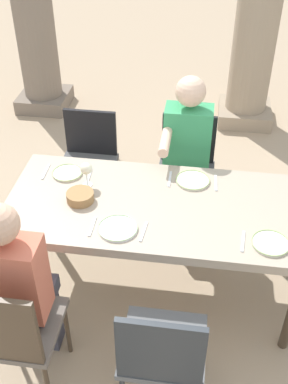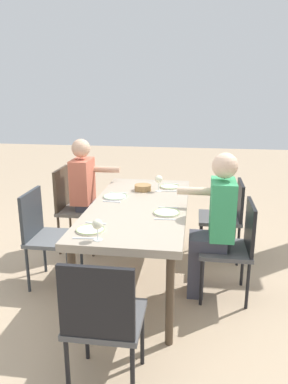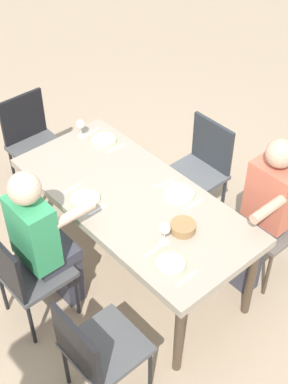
{
  "view_description": "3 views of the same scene",
  "coord_description": "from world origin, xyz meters",
  "px_view_note": "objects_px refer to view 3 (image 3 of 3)",
  "views": [
    {
      "loc": [
        0.24,
        -2.26,
        2.62
      ],
      "look_at": [
        -0.1,
        0.09,
        0.78
      ],
      "focal_mm": 44.72,
      "sensor_mm": 36.0,
      "label": 1
    },
    {
      "loc": [
        3.16,
        0.49,
        1.81
      ],
      "look_at": [
        0.0,
        0.05,
        0.89
      ],
      "focal_mm": 34.75,
      "sensor_mm": 36.0,
      "label": 2
    },
    {
      "loc": [
        -2.16,
        1.79,
        3.3
      ],
      "look_at": [
        -0.03,
        -0.08,
        0.79
      ],
      "focal_mm": 50.16,
      "sensor_mm": 36.0,
      "label": 3
    }
  ],
  "objects_px": {
    "chair_mid_north": "(24,272)",
    "plate_3": "(103,139)",
    "chair_west_north": "(96,349)",
    "diner_man_white": "(264,212)",
    "plate_0": "(170,263)",
    "bread_basket": "(183,227)",
    "dining_table": "(133,203)",
    "chair_head_east": "(33,139)",
    "diner_woman_green": "(44,239)",
    "wine_glass_0": "(165,229)",
    "plate_2": "(85,198)",
    "chair_west_south": "(277,213)",
    "wine_glass_3": "(80,125)",
    "chair_mid_south": "(201,166)",
    "plate_1": "(178,193)"
  },
  "relations": [
    {
      "from": "chair_mid_north",
      "to": "plate_3",
      "type": "xyz_separation_m",
      "value": [
        0.53,
        -1.11,
        0.28
      ]
    },
    {
      "from": "chair_west_north",
      "to": "diner_man_white",
      "type": "height_order",
      "value": "diner_man_white"
    },
    {
      "from": "diner_man_white",
      "to": "plate_3",
      "type": "bearing_deg",
      "value": 16.83
    },
    {
      "from": "plate_0",
      "to": "bread_basket",
      "type": "distance_m",
      "value": 0.31
    },
    {
      "from": "dining_table",
      "to": "plate_0",
      "type": "bearing_deg",
      "value": 159.74
    },
    {
      "from": "chair_head_east",
      "to": "diner_woman_green",
      "type": "xyz_separation_m",
      "value": [
        -1.23,
        0.67,
        0.16
      ]
    },
    {
      "from": "chair_mid_north",
      "to": "bread_basket",
      "type": "relative_size",
      "value": 5.12
    },
    {
      "from": "chair_mid_north",
      "to": "plate_3",
      "type": "relative_size",
      "value": 4.05
    },
    {
      "from": "dining_table",
      "to": "wine_glass_0",
      "type": "height_order",
      "value": "wine_glass_0"
    },
    {
      "from": "wine_glass_0",
      "to": "plate_2",
      "type": "relative_size",
      "value": 0.75
    },
    {
      "from": "chair_west_south",
      "to": "bread_basket",
      "type": "bearing_deg",
      "value": 77.71
    },
    {
      "from": "diner_woman_green",
      "to": "wine_glass_3",
      "type": "bearing_deg",
      "value": -50.04
    },
    {
      "from": "chair_west_north",
      "to": "wine_glass_0",
      "type": "relative_size",
      "value": 5.09
    },
    {
      "from": "chair_mid_south",
      "to": "plate_3",
      "type": "bearing_deg",
      "value": 48.04
    },
    {
      "from": "chair_head_east",
      "to": "diner_man_white",
      "type": "distance_m",
      "value": 2.12
    },
    {
      "from": "chair_mid_north",
      "to": "diner_woman_green",
      "type": "xyz_separation_m",
      "value": [
        -0.0,
        -0.18,
        0.19
      ]
    },
    {
      "from": "diner_woman_green",
      "to": "plate_3",
      "type": "bearing_deg",
      "value": -60.12
    },
    {
      "from": "diner_woman_green",
      "to": "wine_glass_3",
      "type": "relative_size",
      "value": 8.27
    },
    {
      "from": "chair_mid_north",
      "to": "wine_glass_3",
      "type": "bearing_deg",
      "value": -55.6
    },
    {
      "from": "chair_mid_north",
      "to": "plate_0",
      "type": "xyz_separation_m",
      "value": [
        -0.76,
        -0.62,
        0.28
      ]
    },
    {
      "from": "chair_west_south",
      "to": "chair_head_east",
      "type": "height_order",
      "value": "chair_west_south"
    },
    {
      "from": "diner_woman_green",
      "to": "diner_man_white",
      "type": "distance_m",
      "value": 1.55
    },
    {
      "from": "chair_mid_north",
      "to": "bread_basket",
      "type": "distance_m",
      "value": 1.11
    },
    {
      "from": "chair_head_east",
      "to": "bread_basket",
      "type": "relative_size",
      "value": 5.36
    },
    {
      "from": "dining_table",
      "to": "plate_1",
      "type": "bearing_deg",
      "value": -127.1
    },
    {
      "from": "chair_mid_south",
      "to": "chair_head_east",
      "type": "distance_m",
      "value": 1.49
    },
    {
      "from": "chair_west_north",
      "to": "bread_basket",
      "type": "bearing_deg",
      "value": -78.47
    },
    {
      "from": "plate_0",
      "to": "wine_glass_3",
      "type": "distance_m",
      "value": 1.51
    },
    {
      "from": "chair_head_east",
      "to": "wine_glass_3",
      "type": "height_order",
      "value": "wine_glass_3"
    },
    {
      "from": "plate_2",
      "to": "wine_glass_0",
      "type": "bearing_deg",
      "value": -168.58
    },
    {
      "from": "plate_0",
      "to": "wine_glass_0",
      "type": "height_order",
      "value": "wine_glass_0"
    },
    {
      "from": "chair_west_south",
      "to": "diner_man_white",
      "type": "distance_m",
      "value": 0.24
    },
    {
      "from": "chair_mid_south",
      "to": "wine_glass_0",
      "type": "height_order",
      "value": "wine_glass_0"
    },
    {
      "from": "plate_0",
      "to": "dining_table",
      "type": "bearing_deg",
      "value": -20.26
    },
    {
      "from": "plate_3",
      "to": "wine_glass_3",
      "type": "relative_size",
      "value": 1.38
    },
    {
      "from": "chair_mid_north",
      "to": "plate_2",
      "type": "distance_m",
      "value": 0.65
    },
    {
      "from": "dining_table",
      "to": "chair_mid_north",
      "type": "xyz_separation_m",
      "value": [
        0.13,
        0.85,
        -0.2
      ]
    },
    {
      "from": "bread_basket",
      "to": "plate_2",
      "type": "bearing_deg",
      "value": 23.91
    },
    {
      "from": "plate_1",
      "to": "bread_basket",
      "type": "height_order",
      "value": "bread_basket"
    },
    {
      "from": "chair_west_north",
      "to": "plate_2",
      "type": "xyz_separation_m",
      "value": [
        0.85,
        -0.58,
        0.28
      ]
    },
    {
      "from": "chair_west_north",
      "to": "diner_man_white",
      "type": "xyz_separation_m",
      "value": [
        -0.0,
        -1.51,
        0.18
      ]
    },
    {
      "from": "plate_0",
      "to": "wine_glass_0",
      "type": "relative_size",
      "value": 1.22
    },
    {
      "from": "chair_mid_north",
      "to": "diner_man_white",
      "type": "distance_m",
      "value": 1.71
    },
    {
      "from": "dining_table",
      "to": "chair_head_east",
      "type": "bearing_deg",
      "value": 0.0
    },
    {
      "from": "chair_west_north",
      "to": "wine_glass_3",
      "type": "xyz_separation_m",
      "value": [
        1.48,
        -1.01,
        0.39
      ]
    },
    {
      "from": "dining_table",
      "to": "chair_mid_north",
      "type": "height_order",
      "value": "chair_mid_north"
    },
    {
      "from": "dining_table",
      "to": "plate_0",
      "type": "xyz_separation_m",
      "value": [
        -0.63,
        0.23,
        0.08
      ]
    },
    {
      "from": "chair_west_south",
      "to": "plate_2",
      "type": "height_order",
      "value": "chair_west_south"
    },
    {
      "from": "dining_table",
      "to": "bread_basket",
      "type": "xyz_separation_m",
      "value": [
        -0.47,
        -0.03,
        0.1
      ]
    },
    {
      "from": "plate_0",
      "to": "bread_basket",
      "type": "bearing_deg",
      "value": -59.42
    }
  ]
}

